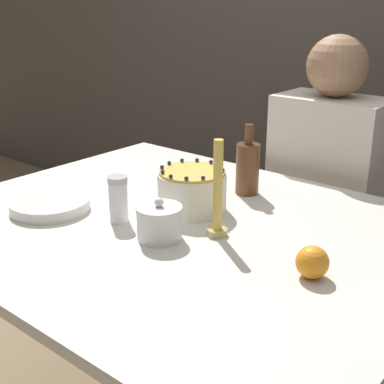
{
  "coord_description": "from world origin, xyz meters",
  "views": [
    {
      "loc": [
        0.91,
        -1.03,
        1.32
      ],
      "look_at": [
        -0.03,
        0.09,
        0.79
      ],
      "focal_mm": 50.0,
      "sensor_mm": 36.0,
      "label": 1
    }
  ],
  "objects_px": {
    "sugar_shaker": "(118,199)",
    "person_man_blue_shirt": "(324,216)",
    "cake": "(192,191)",
    "sugar_bowl": "(159,222)",
    "candle": "(217,199)",
    "bottle": "(248,167)"
  },
  "relations": [
    {
      "from": "bottle",
      "to": "sugar_bowl",
      "type": "bearing_deg",
      "value": -87.18
    },
    {
      "from": "sugar_shaker",
      "to": "person_man_blue_shirt",
      "type": "bearing_deg",
      "value": 76.19
    },
    {
      "from": "cake",
      "to": "candle",
      "type": "bearing_deg",
      "value": -30.5
    },
    {
      "from": "cake",
      "to": "candle",
      "type": "height_order",
      "value": "candle"
    },
    {
      "from": "sugar_bowl",
      "to": "bottle",
      "type": "bearing_deg",
      "value": 92.82
    },
    {
      "from": "sugar_bowl",
      "to": "person_man_blue_shirt",
      "type": "height_order",
      "value": "person_man_blue_shirt"
    },
    {
      "from": "sugar_bowl",
      "to": "sugar_shaker",
      "type": "relative_size",
      "value": 0.91
    },
    {
      "from": "sugar_shaker",
      "to": "person_man_blue_shirt",
      "type": "relative_size",
      "value": 0.11
    },
    {
      "from": "sugar_bowl",
      "to": "candle",
      "type": "distance_m",
      "value": 0.16
    },
    {
      "from": "sugar_bowl",
      "to": "bottle",
      "type": "height_order",
      "value": "bottle"
    },
    {
      "from": "sugar_bowl",
      "to": "person_man_blue_shirt",
      "type": "xyz_separation_m",
      "value": [
        0.04,
        0.87,
        -0.25
      ]
    },
    {
      "from": "cake",
      "to": "candle",
      "type": "xyz_separation_m",
      "value": [
        0.16,
        -0.1,
        0.04
      ]
    },
    {
      "from": "sugar_shaker",
      "to": "candle",
      "type": "height_order",
      "value": "candle"
    },
    {
      "from": "cake",
      "to": "person_man_blue_shirt",
      "type": "distance_m",
      "value": 0.72
    },
    {
      "from": "cake",
      "to": "sugar_shaker",
      "type": "xyz_separation_m",
      "value": [
        -0.11,
        -0.19,
        0.01
      ]
    },
    {
      "from": "sugar_shaker",
      "to": "candle",
      "type": "relative_size",
      "value": 0.51
    },
    {
      "from": "candle",
      "to": "bottle",
      "type": "bearing_deg",
      "value": 110.9
    },
    {
      "from": "sugar_bowl",
      "to": "cake",
      "type": "bearing_deg",
      "value": 106.64
    },
    {
      "from": "sugar_bowl",
      "to": "candle",
      "type": "bearing_deg",
      "value": 46.62
    },
    {
      "from": "cake",
      "to": "sugar_bowl",
      "type": "relative_size",
      "value": 1.67
    },
    {
      "from": "cake",
      "to": "person_man_blue_shirt",
      "type": "height_order",
      "value": "person_man_blue_shirt"
    },
    {
      "from": "cake",
      "to": "sugar_shaker",
      "type": "distance_m",
      "value": 0.22
    }
  ]
}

